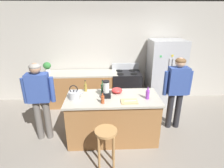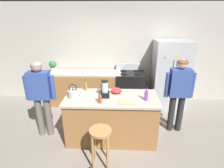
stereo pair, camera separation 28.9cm
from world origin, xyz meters
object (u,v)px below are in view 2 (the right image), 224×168
refrigerator (170,75)px  chef_knife (128,101)px  cutting_board (127,102)px  kitchen_island (111,118)px  stove_range (130,88)px  bottle_olive_oil (102,88)px  potted_plant (53,65)px  tea_kettle (73,93)px  person_by_island_left (40,93)px  person_by_sink_right (179,89)px  bottle_vinegar (86,86)px  bottle_soda (146,95)px  bottle_cooking_sauce (100,99)px  mixing_bowl (116,91)px  blender_appliance (105,90)px  bar_stool (101,138)px

refrigerator → chef_knife: 2.09m
cutting_board → kitchen_island: bearing=142.5°
refrigerator → stove_range: refrigerator is taller
refrigerator → chef_knife: (-1.19, -1.72, 0.05)m
bottle_olive_oil → chef_knife: bottle_olive_oil is taller
potted_plant → tea_kettle: potted_plant is taller
person_by_island_left → person_by_sink_right: 2.77m
bottle_olive_oil → stove_range: bearing=64.2°
bottle_vinegar → kitchen_island: bearing=-29.8°
bottle_soda → refrigerator: bearing=61.9°
bottle_soda → bottle_olive_oil: bottle_olive_oil is taller
stove_range → person_by_sink_right: size_ratio=0.69×
refrigerator → bottle_cooking_sauce: refrigerator is taller
potted_plant → bottle_olive_oil: bearing=-42.8°
stove_range → bottle_olive_oil: 1.57m
person_by_island_left → person_by_sink_right: person_by_sink_right is taller
stove_range → bottle_soda: (0.19, -1.63, 0.54)m
mixing_bowl → chef_knife: 0.47m
person_by_sink_right → mixing_bowl: size_ratio=7.29×
blender_appliance → cutting_board: blender_appliance is taller
person_by_sink_right → refrigerator: bearing=83.7°
potted_plant → person_by_island_left: bearing=-80.3°
cutting_board → potted_plant: bearing=137.5°
stove_range → bottle_vinegar: (-0.99, -1.22, 0.54)m
kitchen_island → bottle_cooking_sauce: bottle_cooking_sauce is taller
chef_knife → blender_appliance: bearing=146.9°
stove_range → bottle_vinegar: 1.65m
bar_stool → bottle_olive_oil: bearing=92.8°
stove_range → bottle_cooking_sauce: size_ratio=5.11×
kitchen_island → person_by_island_left: 1.48m
stove_range → bottle_soda: 1.73m
stove_range → bottle_soda: bearing=-83.3°
tea_kettle → bottle_cooking_sauce: bearing=-22.3°
stove_range → mixing_bowl: size_ratio=5.03×
potted_plant → stove_range: bearing=-0.7°
stove_range → chef_knife: stove_range is taller
person_by_island_left → chef_knife: size_ratio=7.24×
tea_kettle → person_by_island_left: bearing=172.3°
person_by_sink_right → bottle_cooking_sauce: size_ratio=7.40×
person_by_island_left → bar_stool: person_by_island_left is taller
bottle_cooking_sauce → bottle_soda: (0.83, 0.14, 0.02)m
bar_stool → blender_appliance: (0.02, 0.75, 0.52)m
person_by_island_left → bottle_vinegar: person_by_island_left is taller
kitchen_island → stove_range: bearing=73.7°
blender_appliance → bottle_olive_oil: size_ratio=1.19×
refrigerator → potted_plant: size_ratio=5.95×
stove_range → cutting_board: stove_range is taller
bar_stool → person_by_sink_right: bearing=35.1°
bottle_cooking_sauce → bottle_olive_oil: bearing=90.1°
refrigerator → stove_range: 1.13m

